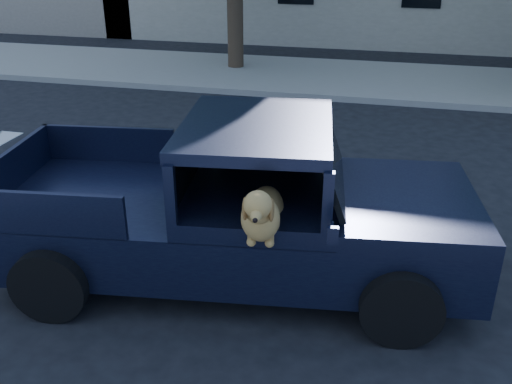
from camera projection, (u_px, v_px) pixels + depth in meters
ground at (344, 270)px, 6.93m from camera, size 120.00×120.00×0.00m
far_sidewalk at (378, 81)px, 14.99m from camera, size 60.00×4.00×0.15m
lane_stripes at (484, 176)px, 9.50m from camera, size 21.60×0.14×0.01m
pickup_truck at (227, 226)px, 6.59m from camera, size 5.54×2.94×1.91m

